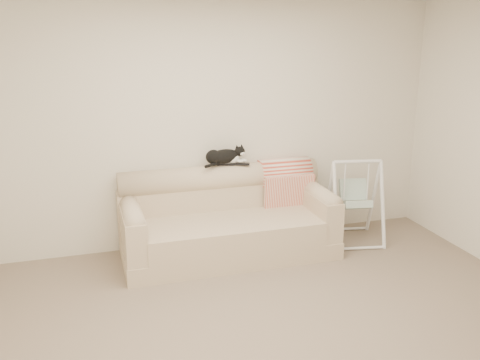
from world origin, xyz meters
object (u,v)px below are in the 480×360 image
Objects in this scene: remote_a at (225,164)px; remote_b at (242,164)px; baby_swing at (355,200)px; sofa at (227,221)px; tuxedo_cat at (224,156)px.

remote_b is at bearing -13.66° from remote_a.
remote_a is 1.50m from baby_swing.
tuxedo_cat is at bearing 80.40° from sofa.
remote_b is 1.33m from baby_swing.
tuxedo_cat is (0.04, 0.24, 0.65)m from sofa.
baby_swing reaches higher than remote_a.
tuxedo_cat is (-0.18, 0.04, 0.09)m from remote_b.
remote_b is (0.22, 0.20, 0.56)m from sofa.
remote_b is 0.21m from tuxedo_cat.
tuxedo_cat reaches higher than remote_a.
baby_swing is at bearing -12.93° from remote_a.
remote_b is at bearing 42.30° from sofa.
remote_b is 0.19× the size of baby_swing.
remote_b is (0.17, -0.04, -0.00)m from remote_a.
sofa is 12.49× the size of remote_b.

